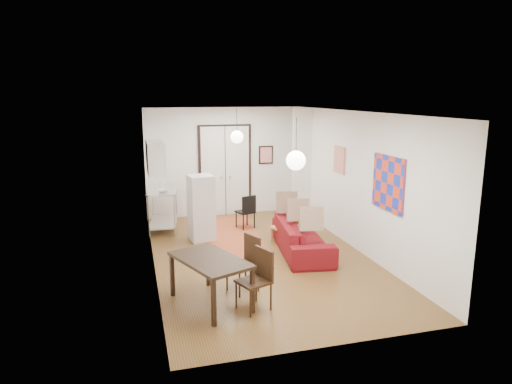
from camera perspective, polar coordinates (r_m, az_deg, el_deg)
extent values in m
plane|color=brown|center=(9.38, 0.49, -8.05)|extent=(7.00, 7.00, 0.00)
cube|color=white|center=(8.81, 0.52, 9.95)|extent=(4.20, 7.00, 0.02)
cube|color=white|center=(12.34, -3.93, 3.79)|extent=(4.20, 0.02, 2.90)
cube|color=white|center=(5.80, 10.01, -6.02)|extent=(4.20, 0.02, 2.90)
cube|color=white|center=(8.66, -12.99, -0.09)|extent=(0.02, 7.00, 2.90)
cube|color=white|center=(9.75, 12.47, 1.30)|extent=(0.02, 7.00, 2.90)
cube|color=white|center=(12.33, -3.87, 2.61)|extent=(1.44, 0.06, 2.50)
cube|color=white|center=(11.94, 5.74, 3.48)|extent=(0.50, 0.10, 2.90)
cube|color=silver|center=(10.07, -12.47, 4.23)|extent=(0.35, 1.00, 0.70)
cube|color=red|center=(8.64, 16.21, 1.06)|extent=(0.05, 1.00, 1.00)
cube|color=#F7E6CD|center=(10.39, 10.39, 4.00)|extent=(0.05, 0.50, 0.60)
cube|color=red|center=(12.56, 1.25, 4.66)|extent=(0.40, 0.03, 0.50)
cube|color=#8E5C3B|center=(10.55, -13.45, 4.81)|extent=(0.03, 0.44, 0.54)
sphere|color=white|center=(10.78, -2.40, 6.88)|extent=(0.30, 0.30, 0.30)
cylinder|color=black|center=(10.75, -2.42, 9.01)|extent=(0.01, 0.01, 0.50)
sphere|color=white|center=(6.97, 5.01, 3.94)|extent=(0.30, 0.30, 0.30)
cylinder|color=black|center=(6.92, 5.07, 7.22)|extent=(0.01, 0.01, 0.50)
cube|color=#C25630|center=(10.47, -3.44, -5.86)|extent=(1.85, 3.96, 0.01)
imported|color=maroon|center=(9.57, 5.77, -5.59)|extent=(2.37, 1.19, 0.66)
cube|color=tan|center=(10.25, 4.20, -4.31)|extent=(0.89, 0.65, 0.04)
cube|color=tan|center=(10.03, 2.59, -5.73)|extent=(0.06, 0.06, 0.32)
cube|color=tan|center=(10.27, 6.39, -5.37)|extent=(0.06, 0.06, 0.32)
cube|color=tan|center=(10.36, 1.99, -5.14)|extent=(0.06, 0.06, 0.32)
cube|color=tan|center=(10.58, 5.68, -4.82)|extent=(0.06, 0.06, 0.32)
imported|color=#2A5F2C|center=(10.23, 4.74, -3.24)|extent=(0.35, 0.38, 0.35)
cube|color=silver|center=(11.13, -11.64, 0.26)|extent=(0.82, 1.40, 0.04)
cube|color=silver|center=(11.32, -11.47, -3.67)|extent=(0.78, 1.35, 0.03)
cylinder|color=silver|center=(10.63, -12.86, -3.11)|extent=(0.04, 0.04, 0.99)
cylinder|color=silver|center=(10.67, -9.74, -2.93)|extent=(0.04, 0.04, 0.99)
cylinder|color=silver|center=(11.83, -13.14, -1.57)|extent=(0.04, 0.04, 0.99)
cylinder|color=silver|center=(11.87, -10.34, -1.41)|extent=(0.04, 0.04, 0.99)
imported|color=silver|center=(10.83, -11.54, 0.21)|extent=(0.27, 0.27, 0.06)
imported|color=teal|center=(11.35, -11.75, 1.14)|extent=(0.11, 0.11, 0.21)
cube|color=silver|center=(10.29, -6.87, -1.99)|extent=(0.59, 0.59, 1.48)
cube|color=black|center=(7.15, -5.75, -8.45)|extent=(1.23, 1.56, 0.05)
cube|color=black|center=(6.68, -7.71, -13.59)|extent=(0.08, 0.08, 0.70)
cube|color=black|center=(6.79, -1.85, -13.04)|extent=(0.08, 0.08, 0.70)
cube|color=black|center=(7.83, -8.97, -9.65)|extent=(0.08, 0.08, 0.70)
cube|color=black|center=(7.93, -4.01, -9.26)|extent=(0.08, 0.08, 0.70)
cube|color=#342010|center=(7.68, -1.68, -9.16)|extent=(0.58, 0.56, 0.04)
cube|color=#342010|center=(7.78, -2.05, -6.89)|extent=(0.20, 0.41, 0.47)
cylinder|color=#342010|center=(7.56, -2.70, -11.38)|extent=(0.03, 0.03, 0.45)
cylinder|color=#342010|center=(7.64, 0.05, -11.10)|extent=(0.03, 0.03, 0.45)
cylinder|color=#342010|center=(7.91, -3.33, -10.29)|extent=(0.03, 0.03, 0.45)
cylinder|color=#342010|center=(7.98, -0.70, -10.04)|extent=(0.03, 0.03, 0.45)
cube|color=#342010|center=(7.06, -0.32, -11.16)|extent=(0.58, 0.56, 0.04)
cube|color=#342010|center=(7.14, -0.75, -8.66)|extent=(0.20, 0.41, 0.47)
cylinder|color=#342010|center=(6.94, -1.40, -13.62)|extent=(0.03, 0.03, 0.45)
cylinder|color=#342010|center=(7.03, 1.60, -13.28)|extent=(0.03, 0.03, 0.45)
cylinder|color=#342010|center=(7.28, -2.15, -12.33)|extent=(0.03, 0.03, 0.45)
cylinder|color=#342010|center=(7.36, 0.70, -12.03)|extent=(0.03, 0.03, 0.45)
cube|color=black|center=(11.19, -1.36, -2.49)|extent=(0.49, 0.49, 0.04)
cube|color=black|center=(11.30, -1.58, -1.17)|extent=(0.37, 0.16, 0.41)
cylinder|color=black|center=(11.05, -1.97, -3.78)|extent=(0.03, 0.03, 0.41)
cylinder|color=black|center=(11.13, -0.35, -3.66)|extent=(0.03, 0.03, 0.41)
cylinder|color=black|center=(11.36, -2.34, -3.35)|extent=(0.03, 0.03, 0.41)
cylinder|color=black|center=(11.43, -0.76, -3.24)|extent=(0.03, 0.03, 0.41)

